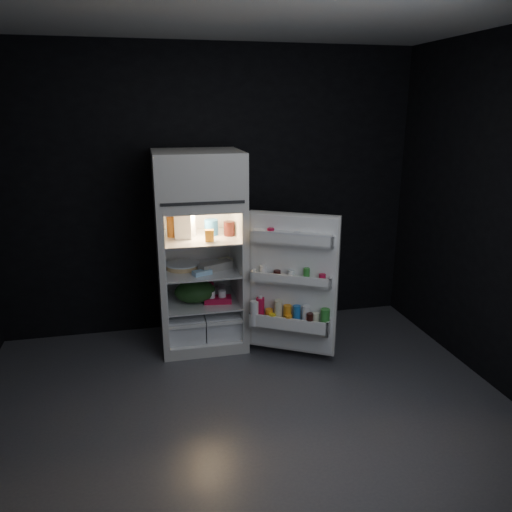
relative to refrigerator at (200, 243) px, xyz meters
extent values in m
cube|color=#4B4B50|center=(0.16, -1.32, -0.96)|extent=(4.00, 3.40, 0.00)
cube|color=silver|center=(0.16, -1.32, 1.74)|extent=(4.00, 3.40, 0.00)
cube|color=black|center=(0.16, 0.38, 0.39)|extent=(4.00, 0.00, 2.70)
cube|color=black|center=(0.16, -3.02, 0.39)|extent=(4.00, 0.00, 2.70)
cube|color=silver|center=(0.00, -0.02, -0.91)|extent=(0.76, 0.70, 0.10)
cube|color=silver|center=(-0.35, -0.02, -0.26)|extent=(0.05, 0.70, 1.20)
cube|color=silver|center=(0.36, -0.02, -0.26)|extent=(0.05, 0.70, 1.20)
cube|color=white|center=(0.00, 0.30, -0.26)|extent=(0.66, 0.05, 1.20)
cube|color=silver|center=(0.00, -0.02, 0.37)|extent=(0.76, 0.70, 0.06)
cube|color=silver|center=(0.00, -0.02, 0.61)|extent=(0.76, 0.70, 0.42)
cube|color=black|center=(0.00, -0.38, 0.43)|extent=(0.68, 0.01, 0.02)
cube|color=white|center=(-0.33, -0.05, -0.26)|extent=(0.01, 0.65, 1.20)
cube|color=white|center=(0.33, -0.05, -0.26)|extent=(0.01, 0.65, 1.20)
cube|color=white|center=(0.00, -0.05, 0.34)|extent=(0.66, 0.65, 0.01)
cube|color=white|center=(0.00, -0.05, -0.85)|extent=(0.66, 0.65, 0.01)
cube|color=white|center=(0.00, -0.05, 0.06)|extent=(0.65, 0.63, 0.01)
cube|color=white|center=(0.00, -0.05, -0.24)|extent=(0.65, 0.63, 0.01)
cube|color=white|center=(0.00, -0.05, -0.54)|extent=(0.65, 0.63, 0.01)
cube|color=white|center=(-0.16, -0.03, -0.74)|extent=(0.32, 0.59, 0.22)
cube|color=white|center=(0.17, -0.03, -0.74)|extent=(0.32, 0.59, 0.22)
cube|color=white|center=(-0.16, -0.35, -0.65)|extent=(0.32, 0.02, 0.03)
cube|color=white|center=(0.17, -0.35, -0.65)|extent=(0.32, 0.02, 0.03)
cube|color=#FFE5B2|center=(0.00, -0.10, 0.32)|extent=(0.14, 0.14, 0.02)
cube|color=silver|center=(0.72, -0.54, -0.26)|extent=(0.68, 0.43, 1.22)
cube|color=white|center=(0.71, -0.56, -0.26)|extent=(0.62, 0.37, 1.18)
cube|color=white|center=(0.69, -0.60, 0.11)|extent=(0.63, 0.42, 0.02)
cube|color=white|center=(0.67, -0.63, 0.15)|extent=(0.60, 0.36, 0.10)
cube|color=white|center=(0.97, -0.77, 0.15)|extent=(0.06, 0.09, 0.10)
cube|color=white|center=(0.40, -0.43, 0.15)|extent=(0.06, 0.09, 0.10)
cube|color=white|center=(0.68, -0.61, -0.22)|extent=(0.64, 0.43, 0.02)
cube|color=white|center=(0.66, -0.64, -0.19)|extent=(0.60, 0.36, 0.09)
cube|color=white|center=(0.97, -0.77, -0.19)|extent=(0.07, 0.10, 0.09)
cube|color=white|center=(0.40, -0.44, -0.19)|extent=(0.07, 0.10, 0.09)
cube|color=white|center=(0.67, -0.62, -0.63)|extent=(0.66, 0.46, 0.02)
cube|color=white|center=(0.64, -0.67, -0.57)|extent=(0.60, 0.36, 0.13)
cube|color=white|center=(0.96, -0.79, -0.57)|extent=(0.09, 0.13, 0.13)
cube|color=white|center=(0.39, -0.46, -0.57)|extent=(0.09, 0.13, 0.13)
cube|color=white|center=(0.69, -0.60, 0.21)|extent=(0.62, 0.41, 0.02)
cylinder|color=silver|center=(0.72, -0.62, 0.17)|extent=(0.08, 0.08, 0.09)
cylinder|color=#BC1035|center=(0.53, -0.51, 0.18)|extent=(0.08, 0.08, 0.11)
cylinder|color=#BC1035|center=(0.91, -0.74, -0.16)|extent=(0.08, 0.08, 0.09)
cylinder|color=#338C33|center=(0.80, -0.67, -0.15)|extent=(0.07, 0.07, 0.13)
cylinder|color=silver|center=(0.68, -0.61, -0.16)|extent=(0.08, 0.08, 0.10)
cylinder|color=black|center=(0.58, -0.54, -0.17)|extent=(0.08, 0.08, 0.09)
cylinder|color=white|center=(0.48, -0.48, -0.15)|extent=(0.08, 0.08, 0.12)
cylinder|color=#338C33|center=(0.93, -0.77, -0.51)|extent=(0.10, 0.10, 0.20)
cylinder|color=beige|center=(0.86, -0.73, -0.54)|extent=(0.08, 0.08, 0.16)
cylinder|color=white|center=(0.79, -0.69, -0.51)|extent=(0.09, 0.09, 0.21)
cylinder|color=#2166B4|center=(0.72, -0.65, -0.51)|extent=(0.09, 0.09, 0.21)
cylinder|color=orange|center=(0.66, -0.61, -0.52)|extent=(0.09, 0.09, 0.20)
cylinder|color=beige|center=(0.59, -0.57, -0.50)|extent=(0.09, 0.09, 0.23)
cylinder|color=orange|center=(0.52, -0.53, -0.54)|extent=(0.09, 0.09, 0.15)
cylinder|color=#BC1035|center=(0.45, -0.49, -0.50)|extent=(0.10, 0.10, 0.24)
cylinder|color=black|center=(0.81, -0.75, -0.53)|extent=(0.08, 0.08, 0.17)
cylinder|color=orange|center=(0.65, -0.66, -0.55)|extent=(0.08, 0.08, 0.13)
cylinder|color=yellow|center=(0.53, -0.59, -0.55)|extent=(0.08, 0.08, 0.12)
cylinder|color=white|center=(0.39, -0.51, -0.51)|extent=(0.10, 0.10, 0.22)
cylinder|color=white|center=(0.45, -0.49, -0.37)|extent=(0.05, 0.05, 0.02)
cube|color=white|center=(-0.13, -0.04, 0.19)|extent=(0.19, 0.19, 0.24)
cylinder|color=#2166B4|center=(0.11, 0.01, 0.14)|extent=(0.16, 0.16, 0.14)
cylinder|color=black|center=(0.27, -0.05, 0.14)|extent=(0.12, 0.12, 0.13)
cylinder|color=#B6621D|center=(-0.24, 0.02, 0.18)|extent=(0.10, 0.10, 0.22)
cube|color=orange|center=(0.06, -0.21, 0.12)|extent=(0.08, 0.07, 0.10)
cube|color=gray|center=(0.13, -0.10, -0.19)|extent=(0.33, 0.24, 0.07)
cylinder|color=tan|center=(-0.16, 0.01, -0.21)|extent=(0.32, 0.32, 0.04)
cube|color=#98CAEC|center=(-0.01, -0.21, -0.21)|extent=(0.18, 0.13, 0.04)
cube|color=beige|center=(0.25, 0.08, -0.20)|extent=(0.14, 0.13, 0.05)
ellipsoid|color=#193815|center=(-0.06, -0.07, -0.43)|extent=(0.39, 0.33, 0.20)
cube|color=#BC1035|center=(0.14, -0.14, -0.50)|extent=(0.26, 0.16, 0.05)
cylinder|color=#BC1035|center=(0.11, 0.16, -0.48)|extent=(0.08, 0.08, 0.09)
cylinder|color=silver|center=(0.20, 0.07, -0.48)|extent=(0.08, 0.08, 0.09)
camera|label=1|loc=(-0.46, -4.34, 1.18)|focal=35.00mm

